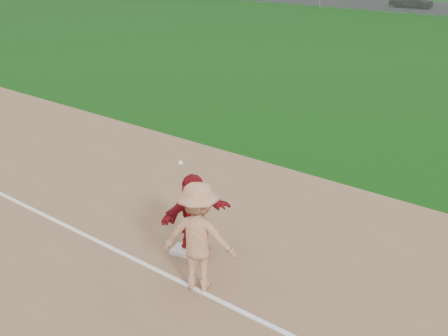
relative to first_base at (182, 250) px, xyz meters
The scene contains 6 objects.
ground 0.17m from the first_base, behind, with size 160.00×160.00×0.00m, color #0E410C.
foul_line 0.81m from the first_base, 101.47° to the right, with size 60.00×0.10×0.01m, color white.
first_base is the anchor object (origin of this frame).
base_runner 0.81m from the first_base, 57.19° to the left, with size 1.51×0.48×1.63m, color maroon.
car_left 46.68m from the first_base, 106.64° to the left, with size 1.56×3.89×1.32m, color black.
first_base_play 1.57m from the first_base, 32.55° to the right, with size 1.49×1.22×2.17m.
Camera 1 is at (6.90, -6.98, 5.76)m, focal length 45.00 mm.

